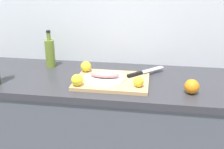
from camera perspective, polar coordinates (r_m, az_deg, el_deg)
back_wall at (r=1.85m, az=1.48°, el=13.07°), size 3.20×0.05×2.50m
kitchen_counter at (r=1.84m, az=-0.11°, el=-13.92°), size 2.00×0.60×0.90m
cutting_board at (r=1.56m, az=-0.00°, el=-1.37°), size 0.43×0.32×0.02m
white_plate at (r=1.55m, az=-1.57°, el=-0.83°), size 0.24×0.24×0.01m
fish_fillet at (r=1.54m, az=-1.57°, el=0.05°), size 0.18×0.08×0.04m
chef_knife at (r=1.65m, az=6.34°, el=0.42°), size 0.22×0.23×0.02m
lemon_0 at (r=1.46m, az=5.71°, el=-1.57°), size 0.06×0.06×0.06m
lemon_1 at (r=1.47m, az=-7.50°, el=-1.17°), size 0.07×0.07×0.07m
lemon_2 at (r=1.68m, az=-5.61°, el=1.72°), size 0.07×0.07×0.07m
olive_oil_bottle at (r=1.85m, az=-13.14°, el=4.60°), size 0.06×0.06×0.25m
orange_0 at (r=1.47m, az=16.73°, el=-2.50°), size 0.08×0.08×0.08m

